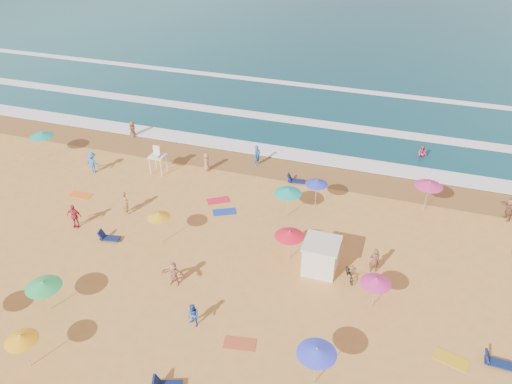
% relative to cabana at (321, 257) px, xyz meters
% --- Properties ---
extents(ground, '(220.00, 220.00, 0.00)m').
position_rel_cabana_xyz_m(ground, '(-4.14, -0.91, -1.00)').
color(ground, gold).
rests_on(ground, ground).
extents(wet_sand, '(220.00, 220.00, 0.00)m').
position_rel_cabana_xyz_m(wet_sand, '(-4.14, 11.59, -0.99)').
color(wet_sand, olive).
rests_on(wet_sand, ground).
extents(surf_foam, '(200.00, 18.70, 0.05)m').
position_rel_cabana_xyz_m(surf_foam, '(-4.14, 20.41, -0.90)').
color(surf_foam, white).
rests_on(surf_foam, ground).
extents(cabana, '(2.00, 2.00, 2.00)m').
position_rel_cabana_xyz_m(cabana, '(0.00, 0.00, 0.00)').
color(cabana, silver).
rests_on(cabana, ground).
extents(cabana_roof, '(2.20, 2.20, 0.12)m').
position_rel_cabana_xyz_m(cabana_roof, '(0.00, 0.00, 1.06)').
color(cabana_roof, silver).
rests_on(cabana_roof, cabana).
extents(bicycle, '(1.10, 1.62, 0.80)m').
position_rel_cabana_xyz_m(bicycle, '(1.90, -0.30, -0.60)').
color(bicycle, black).
rests_on(bicycle, ground).
extents(lifeguard_stand, '(1.20, 1.20, 2.10)m').
position_rel_cabana_xyz_m(lifeguard_stand, '(-15.22, 7.69, 0.05)').
color(lifeguard_stand, white).
rests_on(lifeguard_stand, ground).
extents(beach_umbrellas, '(53.09, 22.45, 0.81)m').
position_rel_cabana_xyz_m(beach_umbrellas, '(-1.35, -0.79, 1.11)').
color(beach_umbrellas, blue).
rests_on(beach_umbrellas, ground).
extents(loungers, '(51.16, 25.11, 0.34)m').
position_rel_cabana_xyz_m(loungers, '(-0.82, -3.80, -0.83)').
color(loungers, '#0E1646').
rests_on(loungers, ground).
extents(towels, '(44.96, 21.55, 0.03)m').
position_rel_cabana_xyz_m(towels, '(-5.10, -3.32, -0.98)').
color(towels, '#BB1739').
rests_on(towels, ground).
extents(beachgoers, '(44.11, 24.38, 2.09)m').
position_rel_cabana_xyz_m(beachgoers, '(-4.89, 4.86, -0.20)').
color(beachgoers, tan).
rests_on(beachgoers, ground).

